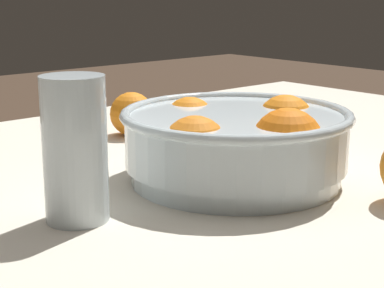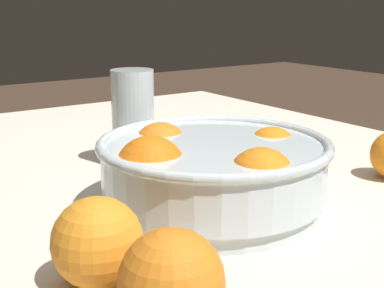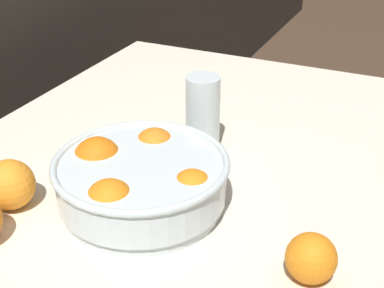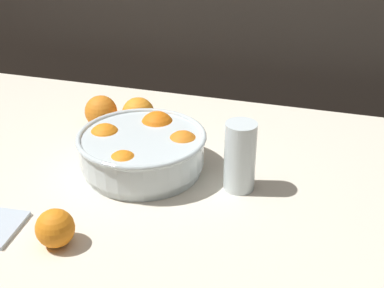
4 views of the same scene
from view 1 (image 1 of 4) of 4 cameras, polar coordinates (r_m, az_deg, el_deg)
name	(u,v)px [view 1 (image 1 of 4)]	position (r m, az deg, el deg)	size (l,w,h in m)	color
dining_table	(197,225)	(0.83, 0.46, -7.21)	(1.45, 0.97, 0.71)	beige
fruit_bowl	(238,141)	(0.78, 4.07, 0.25)	(0.28, 0.28, 0.10)	silver
juice_glass	(75,154)	(0.65, -10.34, -0.92)	(0.07, 0.07, 0.15)	#F4A314
orange_loose_aside	(132,114)	(1.03, -5.38, 2.69)	(0.07, 0.07, 0.07)	orange
napkin	(217,118)	(1.16, 2.21, 2.36)	(0.20, 0.11, 0.01)	silver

